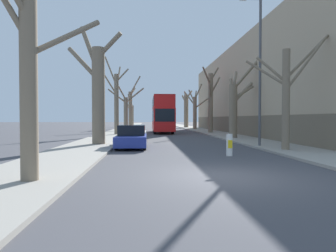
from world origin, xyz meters
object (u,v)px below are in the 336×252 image
(street_tree_right_4, at_px, (186,110))
(traffic_bollard, at_px, (229,145))
(double_decker_bus, at_px, (162,113))
(street_tree_left_3, at_px, (126,111))
(street_tree_left_5, at_px, (132,114))
(street_tree_left_1, at_px, (98,90))
(street_tree_left_4, at_px, (131,107))
(street_tree_right_0, at_px, (287,94))
(street_tree_right_1, at_px, (235,104))
(street_tree_left_2, at_px, (116,100))
(street_tree_right_2, at_px, (211,101))
(street_tree_right_3, at_px, (195,109))
(street_tree_left_0, at_px, (26,56))
(parked_car_1, at_px, (136,133))
(lamp_post, at_px, (259,65))
(parked_car_0, at_px, (132,137))

(street_tree_right_4, relative_size, traffic_bollard, 6.92)
(double_decker_bus, bearing_deg, street_tree_left_3, 134.33)
(street_tree_right_4, bearing_deg, street_tree_left_5, 142.71)
(street_tree_left_1, bearing_deg, street_tree_left_3, 89.46)
(street_tree_left_4, height_order, traffic_bollard, street_tree_left_4)
(street_tree_right_0, relative_size, street_tree_right_1, 0.88)
(street_tree_left_2, distance_m, street_tree_right_1, 12.90)
(street_tree_left_2, distance_m, street_tree_right_2, 11.68)
(street_tree_left_3, bearing_deg, street_tree_right_2, -32.77)
(street_tree_left_4, distance_m, street_tree_right_3, 12.77)
(street_tree_right_2, bearing_deg, street_tree_left_4, 119.85)
(street_tree_left_0, distance_m, double_decker_bus, 30.23)
(street_tree_left_4, distance_m, double_decker_bus, 17.72)
(street_tree_left_5, distance_m, street_tree_right_0, 52.04)
(double_decker_bus, height_order, parked_car_1, double_decker_bus)
(street_tree_left_3, height_order, street_tree_right_1, street_tree_right_1)
(street_tree_right_3, distance_m, traffic_bollard, 34.44)
(street_tree_right_1, distance_m, street_tree_right_2, 10.02)
(street_tree_right_2, xyz_separation_m, parked_car_1, (-8.72, -11.21, -3.41))
(street_tree_right_0, height_order, double_decker_bus, street_tree_right_0)
(street_tree_right_1, height_order, street_tree_right_3, street_tree_right_3)
(street_tree_left_3, relative_size, traffic_bollard, 6.31)
(street_tree_left_2, xyz_separation_m, street_tree_right_3, (11.11, 15.56, -0.51))
(street_tree_right_1, bearing_deg, street_tree_left_3, 122.79)
(street_tree_left_5, bearing_deg, street_tree_right_3, -58.77)
(street_tree_right_0, bearing_deg, street_tree_left_0, -145.29)
(street_tree_left_4, bearing_deg, traffic_bollard, -80.34)
(street_tree_right_0, height_order, street_tree_right_3, street_tree_right_3)
(street_tree_right_1, xyz_separation_m, street_tree_right_4, (-0.21, 32.01, 0.47))
(street_tree_right_0, distance_m, traffic_bollard, 4.82)
(street_tree_left_1, distance_m, street_tree_right_1, 12.68)
(street_tree_left_1, bearing_deg, traffic_bollard, -40.25)
(street_tree_left_4, bearing_deg, street_tree_left_5, 92.05)
(street_tree_right_0, distance_m, street_tree_right_1, 10.44)
(lamp_post, distance_m, traffic_bollard, 6.78)
(street_tree_left_2, relative_size, street_tree_left_5, 1.38)
(street_tree_left_5, height_order, lamp_post, lamp_post)
(street_tree_left_2, relative_size, parked_car_0, 2.06)
(street_tree_left_0, bearing_deg, traffic_bollard, 38.82)
(street_tree_left_0, bearing_deg, street_tree_left_2, 90.23)
(street_tree_left_1, distance_m, street_tree_right_2, 19.45)
(street_tree_left_1, xyz_separation_m, parked_car_1, (2.35, 4.77, -3.08))
(street_tree_left_1, relative_size, street_tree_right_2, 1.02)
(street_tree_left_0, bearing_deg, street_tree_left_5, 90.18)
(street_tree_left_5, height_order, parked_car_1, street_tree_left_5)
(street_tree_right_3, height_order, lamp_post, lamp_post)
(street_tree_left_0, height_order, parked_car_0, street_tree_left_0)
(street_tree_right_0, xyz_separation_m, parked_car_0, (-8.56, 2.62, -2.51))
(street_tree_right_0, xyz_separation_m, street_tree_right_2, (0.17, 20.41, 0.85))
(parked_car_0, bearing_deg, street_tree_left_1, 142.61)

